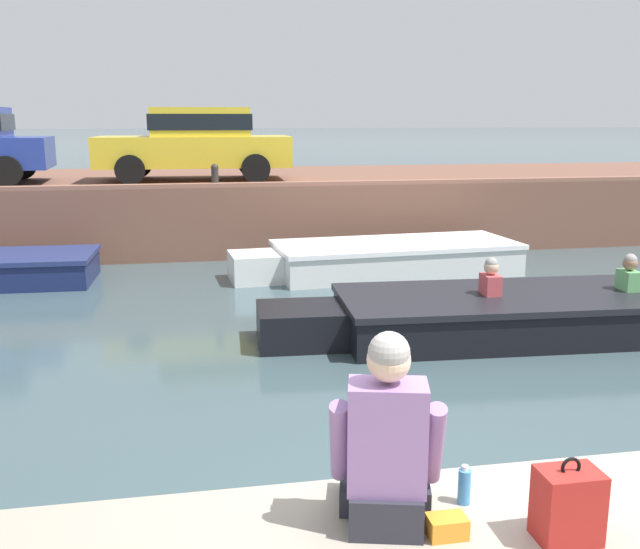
# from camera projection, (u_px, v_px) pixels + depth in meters

# --- Properties ---
(ground_plane) EXTENTS (400.00, 400.00, 0.00)m
(ground_plane) POSITION_uv_depth(u_px,v_px,m) (312.00, 337.00, 9.21)
(ground_plane) COLOR #3D5156
(far_quay_wall) EXTENTS (60.00, 6.00, 1.45)m
(far_quay_wall) POSITION_uv_depth(u_px,v_px,m) (253.00, 206.00, 17.00)
(far_quay_wall) COLOR brown
(far_quay_wall) RESTS_ON ground
(far_wall_coping) EXTENTS (60.00, 0.24, 0.08)m
(far_wall_coping) POSITION_uv_depth(u_px,v_px,m) (265.00, 184.00, 14.07)
(far_wall_coping) COLOR #925F4C
(far_wall_coping) RESTS_ON far_quay_wall
(boat_moored_central_white) EXTENTS (5.27, 2.08, 0.57)m
(boat_moored_central_white) POSITION_uv_depth(u_px,v_px,m) (384.00, 258.00, 12.89)
(boat_moored_central_white) COLOR white
(boat_moored_central_white) RESTS_ON ground
(motorboat_passing) EXTENTS (6.70, 2.09, 1.03)m
(motorboat_passing) POSITION_uv_depth(u_px,v_px,m) (529.00, 313.00, 9.27)
(motorboat_passing) COLOR black
(motorboat_passing) RESTS_ON ground
(car_left_inner_yellow) EXTENTS (4.14, 2.08, 1.54)m
(car_left_inner_yellow) POSITION_uv_depth(u_px,v_px,m) (196.00, 141.00, 15.32)
(car_left_inner_yellow) COLOR yellow
(car_left_inner_yellow) RESTS_ON far_quay_wall
(mooring_bollard_mid) EXTENTS (0.15, 0.15, 0.45)m
(mooring_bollard_mid) POSITION_uv_depth(u_px,v_px,m) (215.00, 174.00, 13.98)
(mooring_bollard_mid) COLOR #2D2B28
(mooring_bollard_mid) RESTS_ON far_quay_wall
(person_seated_left) EXTENTS (0.59, 0.60, 0.96)m
(person_seated_left) POSITION_uv_depth(u_px,v_px,m) (386.00, 450.00, 3.33)
(person_seated_left) COLOR #282833
(person_seated_left) RESTS_ON near_quay
(bottle_drink) EXTENTS (0.06, 0.06, 0.20)m
(bottle_drink) POSITION_uv_depth(u_px,v_px,m) (464.00, 486.00, 3.55)
(bottle_drink) COLOR #3F8CCC
(bottle_drink) RESTS_ON near_quay
(backpack_on_ledge) EXTENTS (0.28, 0.24, 0.41)m
(backpack_on_ledge) POSITION_uv_depth(u_px,v_px,m) (566.00, 505.00, 3.24)
(backpack_on_ledge) COLOR #A5231E
(backpack_on_ledge) RESTS_ON near_quay
(snack_bag) EXTENTS (0.18, 0.12, 0.10)m
(snack_bag) POSITION_uv_depth(u_px,v_px,m) (447.00, 527.00, 3.28)
(snack_bag) COLOR orange
(snack_bag) RESTS_ON near_quay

